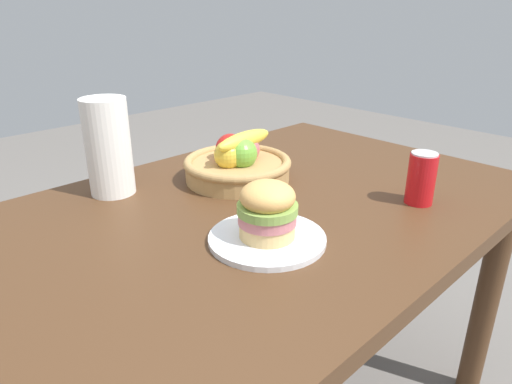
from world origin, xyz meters
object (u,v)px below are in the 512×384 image
at_px(plate, 267,238).
at_px(paper_towel_roll, 108,147).
at_px(fruit_basket, 238,163).
at_px(soda_can, 421,178).
at_px(sandwich, 267,210).

bearing_deg(plate, paper_towel_roll, 101.90).
relative_size(plate, fruit_basket, 0.82).
bearing_deg(soda_can, sandwich, 163.37).
bearing_deg(fruit_basket, plate, -122.64).
bearing_deg(fruit_basket, sandwich, -122.64).
xyz_separation_m(plate, paper_towel_roll, (-0.10, 0.45, 0.11)).
distance_m(fruit_basket, paper_towel_roll, 0.33).
distance_m(plate, sandwich, 0.06).
xyz_separation_m(sandwich, fruit_basket, (0.19, 0.30, -0.02)).
distance_m(sandwich, paper_towel_roll, 0.47).
bearing_deg(sandwich, plate, 0.00).
distance_m(soda_can, fruit_basket, 0.47).
bearing_deg(fruit_basket, paper_towel_roll, 152.16).
bearing_deg(paper_towel_roll, plate, -78.10).
distance_m(soda_can, paper_towel_roll, 0.76).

